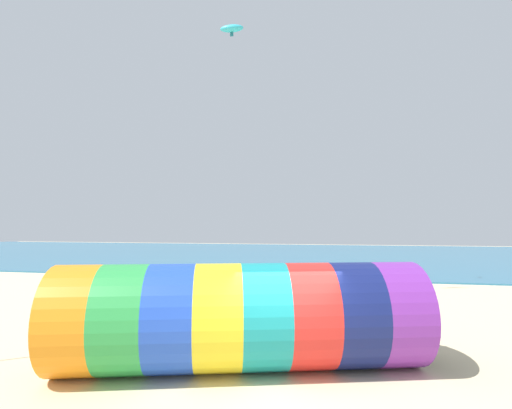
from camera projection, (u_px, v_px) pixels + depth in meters
ground_plane at (285, 393)px, 8.59m from camera, size 120.00×120.00×0.00m
sea at (325, 255)px, 44.96m from camera, size 120.00×40.00×0.10m
giant_inflatable_tube at (242, 316)px, 10.05m from camera, size 9.44×5.02×2.65m
kite_handler at (414, 321)px, 11.32m from camera, size 0.42×0.39×1.74m
kite_cyan_parafoil at (232, 28)px, 16.66m from camera, size 1.00×0.42×0.51m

